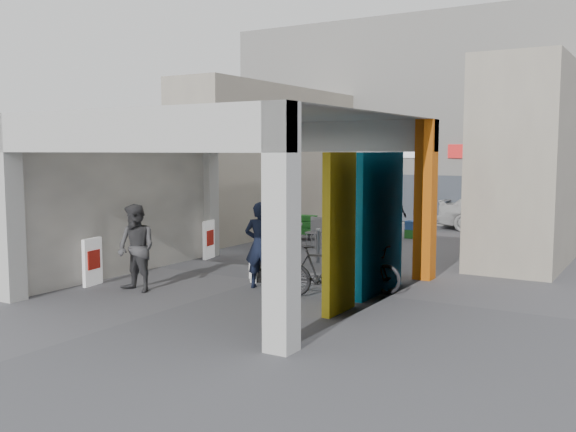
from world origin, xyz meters
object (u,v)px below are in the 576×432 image
Objects in this scene: man_with_dog at (260,245)px; man_crates at (394,215)px; produce_stand at (300,230)px; man_elderly at (377,238)px; man_back_turned at (136,248)px; cafe_set at (292,236)px; white_van at (502,210)px; border_collie at (256,269)px; bicycle_rear at (321,272)px; bicycle_front at (361,268)px.

man_crates is at bearing -106.17° from man_with_dog.
man_crates reaches higher than produce_stand.
man_back_turned is at bearing -105.44° from man_elderly.
man_elderly is (3.66, -2.25, 0.47)m from cafe_set.
white_van is at bearing 77.38° from man_back_turned.
produce_stand is at bearing 100.92° from man_back_turned.
border_collie is at bearing 57.02° from man_back_turned.
border_collie is (1.92, -4.72, -0.04)m from cafe_set.
man_with_dog is at bearing -93.88° from man_elderly.
man_elderly is 3.13m from bicycle_rear.
man_crates is at bearing 51.40° from cafe_set.
man_elderly is (1.33, 2.95, -0.11)m from man_with_dog.
man_with_dog is at bearing 168.51° from white_van.
bicycle_rear reaches higher than border_collie.
border_collie is at bearing 52.64° from bicycle_rear.
man_with_dog reaches higher than white_van.
man_crates is at bearing -6.84° from bicycle_rear.
bicycle_front is (4.21, -4.33, 0.15)m from cafe_set.
border_collie is 7.39m from man_crates.
border_collie is 0.16× the size of white_van.
man_with_dog is 0.41× the size of white_van.
man_crates is at bearing 128.06° from man_elderly.
produce_stand is 8.41m from man_back_turned.
man_back_turned reaches higher than man_elderly.
man_with_dog is 1.09× the size of man_crates.
bicycle_front is (3.82, 2.44, -0.42)m from man_back_turned.
cafe_set is 1.26× the size of produce_stand.
bicycle_front is at bearing -173.09° from man_with_dog.
man_back_turned is (0.39, -6.76, 0.57)m from cafe_set.
man_crates is at bearing 83.44° from man_back_turned.
bicycle_front is at bearing -35.85° from produce_stand.
cafe_set is 3.42m from man_crates.
produce_stand is 1.70× the size of border_collie.
white_van is (5.08, 5.39, 0.43)m from produce_stand.
bicycle_rear is at bearing -42.42° from produce_stand.
cafe_set is 6.04m from bicycle_front.
bicycle_front is at bearing -54.73° from man_elderly.
border_collie is at bearing -67.90° from cafe_set.
bicycle_front reaches higher than cafe_set.
white_van is (0.59, 12.32, 0.22)m from bicycle_rear.
white_van reaches higher than cafe_set.
man_back_turned is at bearing 127.68° from bicycle_front.
man_with_dog reaches higher than border_collie.
man_crates is (2.76, 1.08, 0.52)m from produce_stand.
bicycle_front is 1.04× the size of bicycle_rear.
bicycle_rear is (3.45, 1.40, -0.37)m from man_back_turned.
bicycle_rear is at bearing 165.38° from bicycle_front.
man_back_turned is at bearing 21.27° from man_with_dog.
bicycle_rear is at bearing 119.47° from man_crates.
bicycle_front reaches higher than produce_stand.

